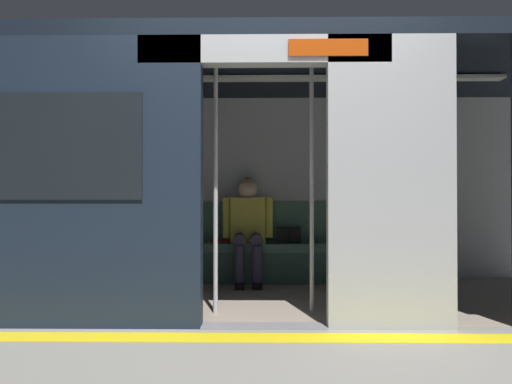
% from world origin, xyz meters
% --- Properties ---
extents(ground_plane, '(60.00, 60.00, 0.00)m').
position_xyz_m(ground_plane, '(0.00, 0.00, 0.00)').
color(ground_plane, gray).
extents(platform_edge_strip, '(8.00, 0.24, 0.01)m').
position_xyz_m(platform_edge_strip, '(0.00, 0.30, 0.00)').
color(platform_edge_strip, yellow).
rests_on(platform_edge_strip, ground_plane).
extents(train_car, '(6.40, 2.52, 2.21)m').
position_xyz_m(train_car, '(0.06, -1.09, 1.44)').
color(train_car, '#ADAFB5').
rests_on(train_car, ground_plane).
extents(bench_seat, '(2.91, 0.44, 0.43)m').
position_xyz_m(bench_seat, '(0.00, -2.01, 0.33)').
color(bench_seat, '#4C7566').
rests_on(bench_seat, ground_plane).
extents(person_seated, '(0.55, 0.68, 1.16)m').
position_xyz_m(person_seated, '(0.18, -1.96, 0.66)').
color(person_seated, '#D8CC4C').
rests_on(person_seated, ground_plane).
extents(handbag, '(0.26, 0.15, 0.17)m').
position_xyz_m(handbag, '(-0.27, -2.05, 0.52)').
color(handbag, black).
rests_on(handbag, bench_seat).
extents(book, '(0.23, 0.26, 0.03)m').
position_xyz_m(book, '(0.48, -2.10, 0.45)').
color(book, '#B22D2D').
rests_on(book, bench_seat).
extents(grab_pole_door, '(0.04, 0.04, 2.07)m').
position_xyz_m(grab_pole_door, '(0.39, -0.43, 1.03)').
color(grab_pole_door, silver).
rests_on(grab_pole_door, ground_plane).
extents(grab_pole_far, '(0.04, 0.04, 2.07)m').
position_xyz_m(grab_pole_far, '(-0.39, -0.54, 1.03)').
color(grab_pole_far, silver).
rests_on(grab_pole_far, ground_plane).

